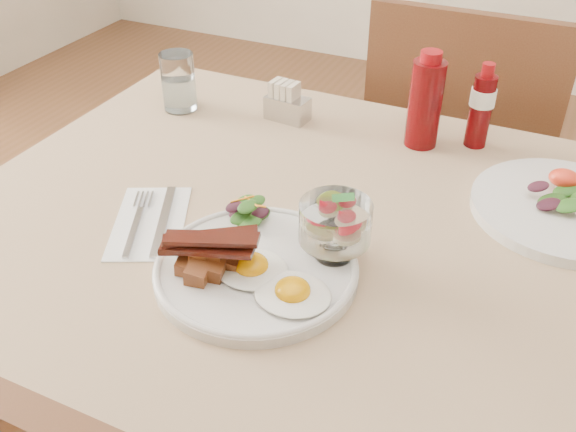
# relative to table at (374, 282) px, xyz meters

# --- Properties ---
(table) EXTENTS (1.33, 0.88, 0.75)m
(table) POSITION_rel_table_xyz_m (0.00, 0.00, 0.00)
(table) COLOR brown
(table) RESTS_ON ground
(chair_far) EXTENTS (0.42, 0.42, 0.93)m
(chair_far) POSITION_rel_table_xyz_m (0.00, 0.66, -0.14)
(chair_far) COLOR brown
(chair_far) RESTS_ON ground
(main_plate) EXTENTS (0.28, 0.28, 0.02)m
(main_plate) POSITION_rel_table_xyz_m (-0.12, -0.15, 0.10)
(main_plate) COLOR silver
(main_plate) RESTS_ON table
(fried_eggs) EXTENTS (0.20, 0.14, 0.03)m
(fried_eggs) POSITION_rel_table_xyz_m (-0.09, -0.18, 0.11)
(fried_eggs) COLOR white
(fried_eggs) RESTS_ON main_plate
(bacon_potato_pile) EXTENTS (0.14, 0.09, 0.06)m
(bacon_potato_pile) POSITION_rel_table_xyz_m (-0.18, -0.19, 0.13)
(bacon_potato_pile) COLOR brown
(bacon_potato_pile) RESTS_ON main_plate
(side_salad) EXTENTS (0.07, 0.07, 0.04)m
(side_salad) POSITION_rel_table_xyz_m (-0.18, -0.07, 0.12)
(side_salad) COLOR #245115
(side_salad) RESTS_ON main_plate
(fruit_cup) EXTENTS (0.10, 0.10, 0.10)m
(fruit_cup) POSITION_rel_table_xyz_m (-0.04, -0.09, 0.16)
(fruit_cup) COLOR white
(fruit_cup) RESTS_ON main_plate
(ketchup_bottle) EXTENTS (0.06, 0.06, 0.18)m
(ketchup_bottle) POSITION_rel_table_xyz_m (-0.02, 0.31, 0.17)
(ketchup_bottle) COLOR #4E0406
(ketchup_bottle) RESTS_ON table
(hot_sauce_bottle) EXTENTS (0.06, 0.06, 0.16)m
(hot_sauce_bottle) POSITION_rel_table_xyz_m (0.07, 0.35, 0.16)
(hot_sauce_bottle) COLOR #4E0406
(hot_sauce_bottle) RESTS_ON table
(sugar_caddy) EXTENTS (0.09, 0.05, 0.08)m
(sugar_caddy) POSITION_rel_table_xyz_m (-0.29, 0.29, 0.12)
(sugar_caddy) COLOR #B5B5BA
(sugar_caddy) RESTS_ON table
(water_glass) EXTENTS (0.07, 0.07, 0.12)m
(water_glass) POSITION_rel_table_xyz_m (-0.51, 0.25, 0.14)
(water_glass) COLOR white
(water_glass) RESTS_ON table
(napkin_cutlery) EXTENTS (0.18, 0.22, 0.01)m
(napkin_cutlery) POSITION_rel_table_xyz_m (-0.33, -0.11, 0.09)
(napkin_cutlery) COLOR white
(napkin_cutlery) RESTS_ON table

